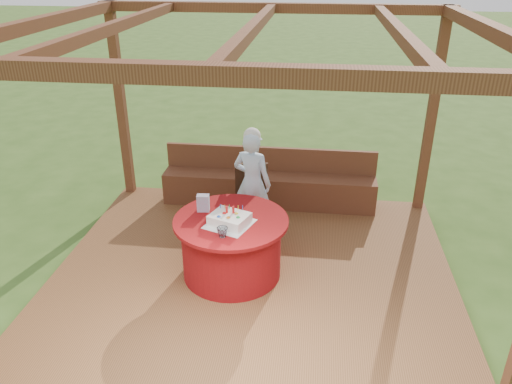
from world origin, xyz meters
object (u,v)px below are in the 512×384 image
Objects in this scene: bench at (269,186)px; gift_bag at (203,203)px; drinking_glass at (222,232)px; table at (232,246)px; chair at (252,195)px; elderly_woman at (252,181)px; birthday_cake at (230,219)px.

gift_bag is (-0.57, -1.64, 0.53)m from bench.
table is at bearing 86.70° from drinking_glass.
drinking_glass is (-0.10, -1.44, 0.27)m from chair.
birthday_cake is at bearing -94.97° from elderly_woman.
bench is 0.93m from elderly_woman.
bench is 3.45× the size of chair.
bench is 1.81m from gift_bag.
gift_bag is at bearing -114.62° from chair.
birthday_cake reaches higher than chair.
drinking_glass is (-0.02, -0.37, 0.40)m from table.
table is at bearing -94.38° from chair.
chair is 1.54× the size of birthday_cake.
elderly_woman reaches higher than table.
chair is at bearing 85.90° from drinking_glass.
elderly_woman is 0.94m from gift_bag.
elderly_woman is (0.02, -0.08, 0.23)m from chair.
elderly_woman is 7.33× the size of gift_bag.
elderly_woman is at bearing -99.15° from bench.
elderly_woman is at bearing 84.84° from drinking_glass.
bench is 26.43× the size of drinking_glass.
chair is 0.24m from elderly_woman.
table is 10.99× the size of drinking_glass.
drinking_glass is (0.31, -0.53, -0.04)m from gift_bag.
birthday_cake reaches higher than drinking_glass.
elderly_woman reaches higher than chair.
bench is 1.98m from birthday_cake.
gift_bag is 0.61m from drinking_glass.
gift_bag reaches higher than birthday_cake.
bench is at bearing 65.62° from gift_bag.
table is at bearing -95.86° from elderly_woman.
gift_bag is 1.69× the size of drinking_glass.
birthday_cake is 0.43m from gift_bag.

